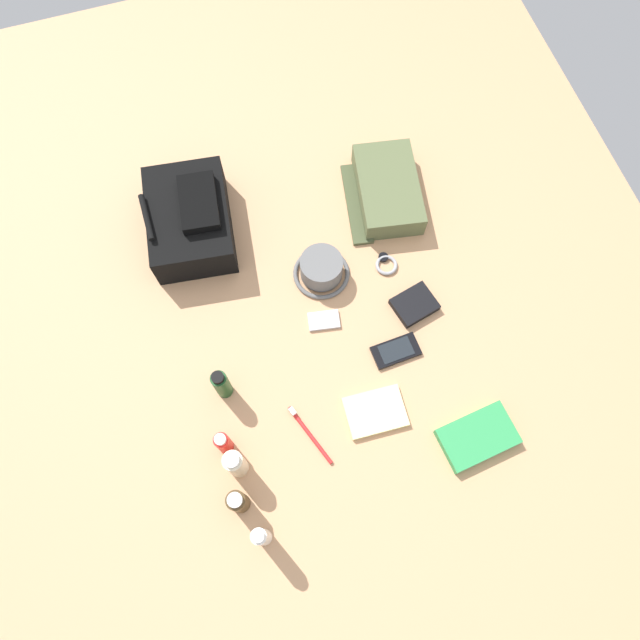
{
  "coord_description": "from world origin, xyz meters",
  "views": [
    {
      "loc": [
        -0.53,
        0.17,
        1.53
      ],
      "look_at": [
        0.0,
        0.0,
        0.04
      ],
      "focal_mm": 33.78,
      "sensor_mm": 36.0,
      "label": 1
    }
  ],
  "objects_px": {
    "paperback_novel": "(477,437)",
    "media_player": "(324,320)",
    "cologne_bottle": "(238,502)",
    "cell_phone": "(396,351)",
    "lotion_bottle": "(236,464)",
    "wristwatch": "(386,264)",
    "toothbrush": "(308,432)",
    "notepad": "(375,412)",
    "toothpaste_tube": "(262,537)",
    "toiletry_pouch": "(386,190)",
    "shampoo_bottle": "(222,384)",
    "wallet": "(414,305)",
    "bucket_hat": "(321,269)",
    "backpack": "(190,219)",
    "sunscreen_spray": "(223,443)"
  },
  "relations": [
    {
      "from": "backpack",
      "to": "shampoo_bottle",
      "type": "relative_size",
      "value": 2.5
    },
    {
      "from": "toothpaste_tube",
      "to": "bucket_hat",
      "type": "bearing_deg",
      "value": -28.76
    },
    {
      "from": "lotion_bottle",
      "to": "paperback_novel",
      "type": "relative_size",
      "value": 0.73
    },
    {
      "from": "backpack",
      "to": "toiletry_pouch",
      "type": "distance_m",
      "value": 0.56
    },
    {
      "from": "wristwatch",
      "to": "backpack",
      "type": "bearing_deg",
      "value": 60.89
    },
    {
      "from": "toothbrush",
      "to": "shampoo_bottle",
      "type": "bearing_deg",
      "value": 45.63
    },
    {
      "from": "toiletry_pouch",
      "to": "bucket_hat",
      "type": "height_order",
      "value": "same"
    },
    {
      "from": "lotion_bottle",
      "to": "bucket_hat",
      "type": "bearing_deg",
      "value": -38.81
    },
    {
      "from": "wallet",
      "to": "shampoo_bottle",
      "type": "bearing_deg",
      "value": 84.03
    },
    {
      "from": "lotion_bottle",
      "to": "shampoo_bottle",
      "type": "distance_m",
      "value": 0.2
    },
    {
      "from": "cell_phone",
      "to": "media_player",
      "type": "xyz_separation_m",
      "value": [
        0.14,
        0.15,
        -0.0
      ]
    },
    {
      "from": "toothbrush",
      "to": "notepad",
      "type": "height_order",
      "value": "toothbrush"
    },
    {
      "from": "toothpaste_tube",
      "to": "media_player",
      "type": "xyz_separation_m",
      "value": [
        0.48,
        -0.3,
        -0.08
      ]
    },
    {
      "from": "cell_phone",
      "to": "wallet",
      "type": "relative_size",
      "value": 1.16
    },
    {
      "from": "sunscreen_spray",
      "to": "paperback_novel",
      "type": "bearing_deg",
      "value": -105.72
    },
    {
      "from": "cologne_bottle",
      "to": "cell_phone",
      "type": "height_order",
      "value": "cologne_bottle"
    },
    {
      "from": "lotion_bottle",
      "to": "toothbrush",
      "type": "height_order",
      "value": "lotion_bottle"
    },
    {
      "from": "paperback_novel",
      "to": "media_player",
      "type": "xyz_separation_m",
      "value": [
        0.42,
        0.27,
        -0.01
      ]
    },
    {
      "from": "toothpaste_tube",
      "to": "cell_phone",
      "type": "xyz_separation_m",
      "value": [
        0.34,
        -0.46,
        -0.08
      ]
    },
    {
      "from": "wristwatch",
      "to": "toiletry_pouch",
      "type": "bearing_deg",
      "value": -19.28
    },
    {
      "from": "sunscreen_spray",
      "to": "toiletry_pouch",
      "type": "bearing_deg",
      "value": -48.05
    },
    {
      "from": "wristwatch",
      "to": "toothbrush",
      "type": "height_order",
      "value": "toothbrush"
    },
    {
      "from": "cologne_bottle",
      "to": "cell_phone",
      "type": "xyz_separation_m",
      "value": [
        0.25,
        -0.49,
        -0.05
      ]
    },
    {
      "from": "toiletry_pouch",
      "to": "shampoo_bottle",
      "type": "xyz_separation_m",
      "value": [
        -0.42,
        0.59,
        0.03
      ]
    },
    {
      "from": "backpack",
      "to": "shampoo_bottle",
      "type": "height_order",
      "value": "backpack"
    },
    {
      "from": "bucket_hat",
      "to": "wristwatch",
      "type": "relative_size",
      "value": 2.22
    },
    {
      "from": "toiletry_pouch",
      "to": "shampoo_bottle",
      "type": "distance_m",
      "value": 0.73
    },
    {
      "from": "backpack",
      "to": "wallet",
      "type": "bearing_deg",
      "value": -128.56
    },
    {
      "from": "cell_phone",
      "to": "lotion_bottle",
      "type": "bearing_deg",
      "value": 109.25
    },
    {
      "from": "lotion_bottle",
      "to": "shampoo_bottle",
      "type": "xyz_separation_m",
      "value": [
        0.2,
        -0.02,
        -0.01
      ]
    },
    {
      "from": "lotion_bottle",
      "to": "shampoo_bottle",
      "type": "relative_size",
      "value": 1.08
    },
    {
      "from": "cologne_bottle",
      "to": "toiletry_pouch",
      "type": "bearing_deg",
      "value": -41.58
    },
    {
      "from": "lotion_bottle",
      "to": "wristwatch",
      "type": "height_order",
      "value": "lotion_bottle"
    },
    {
      "from": "lotion_bottle",
      "to": "notepad",
      "type": "relative_size",
      "value": 0.97
    },
    {
      "from": "toothpaste_tube",
      "to": "wristwatch",
      "type": "height_order",
      "value": "toothpaste_tube"
    },
    {
      "from": "toothbrush",
      "to": "wallet",
      "type": "distance_m",
      "value": 0.45
    },
    {
      "from": "wristwatch",
      "to": "toothbrush",
      "type": "xyz_separation_m",
      "value": [
        -0.38,
        0.35,
        0.0
      ]
    },
    {
      "from": "media_player",
      "to": "lotion_bottle",
      "type": "bearing_deg",
      "value": 133.8
    },
    {
      "from": "bucket_hat",
      "to": "notepad",
      "type": "distance_m",
      "value": 0.41
    },
    {
      "from": "cologne_bottle",
      "to": "wristwatch",
      "type": "bearing_deg",
      "value": -48.07
    },
    {
      "from": "toothbrush",
      "to": "lotion_bottle",
      "type": "bearing_deg",
      "value": 99.84
    },
    {
      "from": "toiletry_pouch",
      "to": "wristwatch",
      "type": "height_order",
      "value": "toiletry_pouch"
    },
    {
      "from": "toothpaste_tube",
      "to": "toothbrush",
      "type": "xyz_separation_m",
      "value": [
        0.21,
        -0.17,
        -0.08
      ]
    },
    {
      "from": "toothpaste_tube",
      "to": "cologne_bottle",
      "type": "relative_size",
      "value": 1.41
    },
    {
      "from": "cologne_bottle",
      "to": "shampoo_bottle",
      "type": "height_order",
      "value": "shampoo_bottle"
    },
    {
      "from": "toiletry_pouch",
      "to": "lotion_bottle",
      "type": "bearing_deg",
      "value": 135.63
    },
    {
      "from": "media_player",
      "to": "toothbrush",
      "type": "relative_size",
      "value": 0.54
    },
    {
      "from": "cologne_bottle",
      "to": "paperback_novel",
      "type": "height_order",
      "value": "cologne_bottle"
    },
    {
      "from": "sunscreen_spray",
      "to": "media_player",
      "type": "distance_m",
      "value": 0.42
    },
    {
      "from": "lotion_bottle",
      "to": "cell_phone",
      "type": "xyz_separation_m",
      "value": [
        0.17,
        -0.47,
        -0.06
      ]
    }
  ]
}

